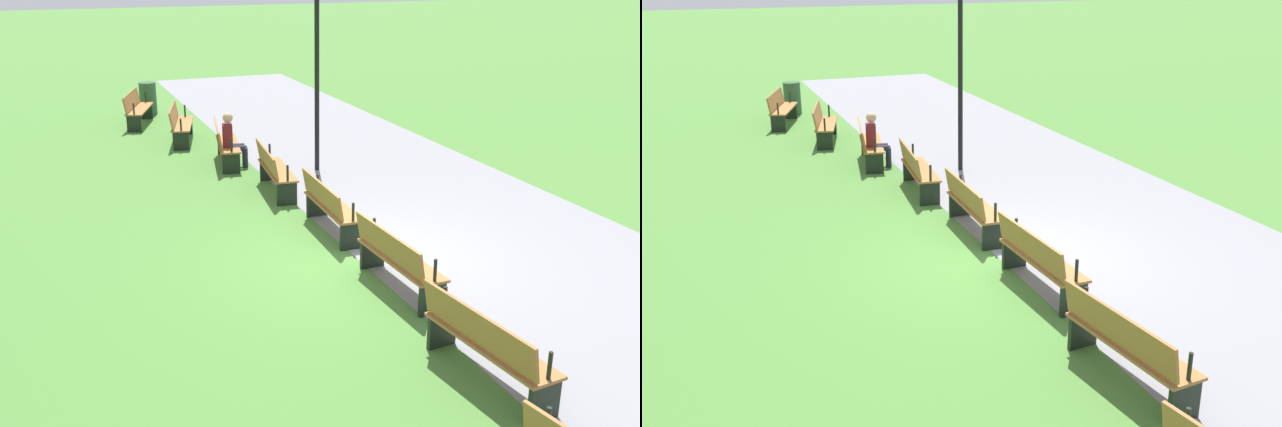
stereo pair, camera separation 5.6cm
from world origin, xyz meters
The scene contains 12 objects.
ground_plane centered at (0.00, 0.00, 0.00)m, with size 120.00×120.00×0.00m, color #477A33.
path_paving centered at (0.00, 2.27, 0.00)m, with size 36.08×4.80×0.01m, color gray.
bench_0 centered at (-10.66, -1.85, 0.47)m, with size 1.83×1.02×0.89m.
bench_1 centered at (-8.35, -1.15, 0.47)m, with size 1.84×0.91×0.89m.
bench_2 centered at (-6.00, -0.62, 0.47)m, with size 1.83×0.79×0.89m.
bench_3 centered at (-3.61, -0.27, 0.47)m, with size 1.82×0.67×0.89m.
bench_4 centered at (-1.21, -0.09, 0.47)m, with size 1.79×0.54×0.89m.
bench_5 centered at (1.21, -0.09, 0.47)m, with size 1.79×0.54×0.89m.
bench_6 centered at (3.61, -0.27, 0.47)m, with size 1.82×0.67×0.89m.
person_seated centered at (-5.68, -0.53, 0.64)m, with size 0.39×0.56×1.20m.
lamp_post centered at (-4.79, 1.08, 2.81)m, with size 0.32×0.32×4.04m.
trash_bin centered at (-12.06, -1.33, 0.46)m, with size 0.48×0.48×0.92m, color #2D512D.
Camera 1 is at (9.37, -4.39, 4.32)m, focal length 41.30 mm.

